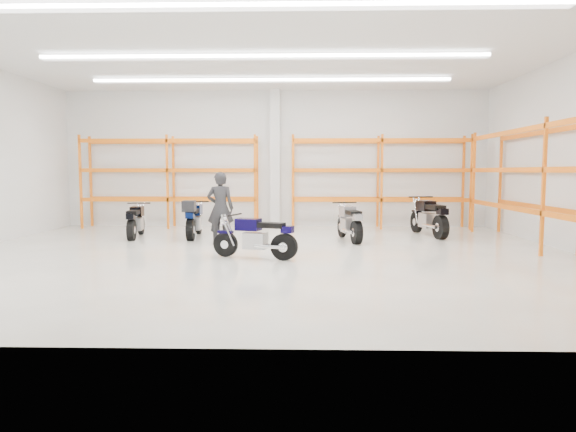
{
  "coord_description": "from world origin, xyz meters",
  "views": [
    {
      "loc": [
        0.86,
        -11.18,
        1.84
      ],
      "look_at": [
        0.56,
        0.5,
        0.82
      ],
      "focal_mm": 32.0,
      "sensor_mm": 36.0,
      "label": 1
    }
  ],
  "objects_px": {
    "motorcycle_back_d": "(430,218)",
    "structural_column": "(275,159)",
    "motorcycle_main": "(258,238)",
    "motorcycle_back_b": "(194,220)",
    "standing_man": "(220,208)",
    "motorcycle_back_c": "(350,223)",
    "motorcycle_back_a": "(136,222)"
  },
  "relations": [
    {
      "from": "motorcycle_back_d",
      "to": "structural_column",
      "type": "xyz_separation_m",
      "value": [
        -4.5,
        2.43,
        1.73
      ]
    },
    {
      "from": "motorcycle_main",
      "to": "motorcycle_back_b",
      "type": "xyz_separation_m",
      "value": [
        -2.06,
        3.27,
        0.08
      ]
    },
    {
      "from": "motorcycle_back_b",
      "to": "standing_man",
      "type": "height_order",
      "value": "standing_man"
    },
    {
      "from": "motorcycle_back_b",
      "to": "standing_man",
      "type": "bearing_deg",
      "value": -51.86
    },
    {
      "from": "motorcycle_back_b",
      "to": "motorcycle_back_c",
      "type": "xyz_separation_m",
      "value": [
        4.25,
        -0.46,
        -0.05
      ]
    },
    {
      "from": "motorcycle_back_b",
      "to": "structural_column",
      "type": "xyz_separation_m",
      "value": [
        2.1,
        3.02,
        1.73
      ]
    },
    {
      "from": "motorcycle_main",
      "to": "motorcycle_back_a",
      "type": "height_order",
      "value": "motorcycle_back_a"
    },
    {
      "from": "motorcycle_main",
      "to": "standing_man",
      "type": "xyz_separation_m",
      "value": [
        -1.12,
        2.08,
        0.48
      ]
    },
    {
      "from": "motorcycle_back_b",
      "to": "motorcycle_back_d",
      "type": "xyz_separation_m",
      "value": [
        6.6,
        0.58,
        0.0
      ]
    },
    {
      "from": "standing_man",
      "to": "motorcycle_back_c",
      "type": "bearing_deg",
      "value": -169.21
    },
    {
      "from": "standing_man",
      "to": "structural_column",
      "type": "bearing_deg",
      "value": -107.06
    },
    {
      "from": "motorcycle_main",
      "to": "motorcycle_back_a",
      "type": "relative_size",
      "value": 0.96
    },
    {
      "from": "motorcycle_back_a",
      "to": "standing_man",
      "type": "distance_m",
      "value": 2.87
    },
    {
      "from": "motorcycle_main",
      "to": "motorcycle_back_c",
      "type": "xyz_separation_m",
      "value": [
        2.19,
        2.81,
        0.03
      ]
    },
    {
      "from": "motorcycle_back_b",
      "to": "motorcycle_back_c",
      "type": "distance_m",
      "value": 4.28
    },
    {
      "from": "motorcycle_main",
      "to": "standing_man",
      "type": "bearing_deg",
      "value": 118.34
    },
    {
      "from": "motorcycle_back_d",
      "to": "standing_man",
      "type": "xyz_separation_m",
      "value": [
        -5.67,
        -1.77,
        0.4
      ]
    },
    {
      "from": "motorcycle_back_c",
      "to": "standing_man",
      "type": "relative_size",
      "value": 1.11
    },
    {
      "from": "motorcycle_back_c",
      "to": "standing_man",
      "type": "height_order",
      "value": "standing_man"
    },
    {
      "from": "motorcycle_back_a",
      "to": "standing_man",
      "type": "height_order",
      "value": "standing_man"
    },
    {
      "from": "standing_man",
      "to": "structural_column",
      "type": "xyz_separation_m",
      "value": [
        1.17,
        4.21,
        1.33
      ]
    },
    {
      "from": "motorcycle_main",
      "to": "motorcycle_back_b",
      "type": "distance_m",
      "value": 3.86
    },
    {
      "from": "motorcycle_main",
      "to": "structural_column",
      "type": "distance_m",
      "value": 6.55
    },
    {
      "from": "motorcycle_back_b",
      "to": "motorcycle_back_d",
      "type": "height_order",
      "value": "motorcycle_back_d"
    },
    {
      "from": "motorcycle_back_c",
      "to": "structural_column",
      "type": "relative_size",
      "value": 0.45
    },
    {
      "from": "motorcycle_back_a",
      "to": "structural_column",
      "type": "xyz_separation_m",
      "value": [
        3.72,
        2.99,
        1.81
      ]
    },
    {
      "from": "motorcycle_back_b",
      "to": "motorcycle_back_c",
      "type": "relative_size",
      "value": 1.03
    },
    {
      "from": "motorcycle_back_a",
      "to": "motorcycle_back_b",
      "type": "xyz_separation_m",
      "value": [
        1.62,
        -0.02,
        0.07
      ]
    },
    {
      "from": "motorcycle_back_b",
      "to": "motorcycle_main",
      "type": "bearing_deg",
      "value": -57.85
    },
    {
      "from": "standing_man",
      "to": "structural_column",
      "type": "height_order",
      "value": "structural_column"
    },
    {
      "from": "motorcycle_back_b",
      "to": "standing_man",
      "type": "relative_size",
      "value": 1.15
    },
    {
      "from": "motorcycle_main",
      "to": "motorcycle_back_d",
      "type": "bearing_deg",
      "value": 40.28
    }
  ]
}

